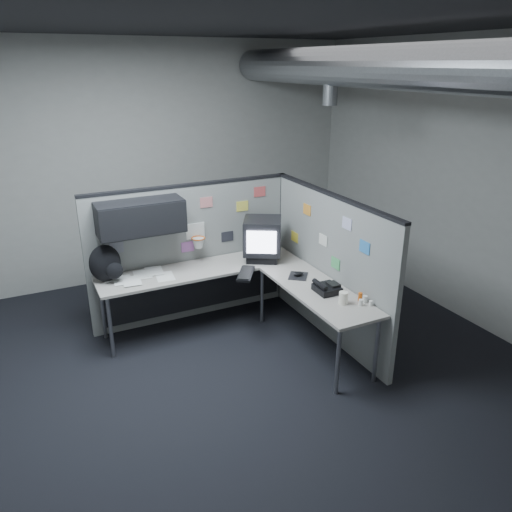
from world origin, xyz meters
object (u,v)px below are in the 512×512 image
phone (327,288)px  backpack (106,264)px  monitor (262,238)px  keyboard (246,274)px  desk (231,283)px

phone → backpack: size_ratio=0.63×
monitor → keyboard: monitor is taller
desk → backpack: backpack is taller
monitor → phone: bearing=-96.9°
desk → keyboard: 0.22m
monitor → keyboard: size_ratio=1.37×
desk → keyboard: (0.13, -0.12, 0.13)m
keyboard → backpack: bearing=148.6°
monitor → backpack: monitor is taller
monitor → backpack: 1.77m
phone → backpack: backpack is taller
keyboard → backpack: (-1.38, 0.50, 0.18)m
desk → monitor: monitor is taller
keyboard → phone: phone is taller
monitor → backpack: size_ratio=1.44×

